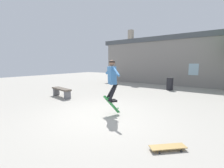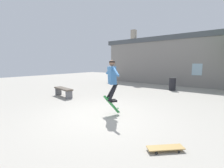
{
  "view_description": "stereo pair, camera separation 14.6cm",
  "coord_description": "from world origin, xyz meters",
  "px_view_note": "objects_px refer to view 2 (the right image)",
  "views": [
    {
      "loc": [
        3.33,
        -4.06,
        1.88
      ],
      "look_at": [
        0.23,
        0.33,
        1.14
      ],
      "focal_mm": 24.0,
      "sensor_mm": 36.0,
      "label": 1
    },
    {
      "loc": [
        3.45,
        -3.97,
        1.88
      ],
      "look_at": [
        0.23,
        0.33,
        1.14
      ],
      "focal_mm": 24.0,
      "sensor_mm": 36.0,
      "label": 2
    }
  ],
  "objects_px": {
    "trash_bin": "(172,84)",
    "skater": "(112,77)",
    "skateboard_resting": "(165,148)",
    "park_bench": "(63,90)",
    "skateboard_flipping": "(111,104)"
  },
  "relations": [
    {
      "from": "trash_bin",
      "to": "skater",
      "type": "bearing_deg",
      "value": -93.37
    },
    {
      "from": "skater",
      "to": "skateboard_resting",
      "type": "bearing_deg",
      "value": -83.21
    },
    {
      "from": "park_bench",
      "to": "skateboard_flipping",
      "type": "height_order",
      "value": "skateboard_flipping"
    },
    {
      "from": "park_bench",
      "to": "skateboard_resting",
      "type": "relative_size",
      "value": 2.21
    },
    {
      "from": "skateboard_resting",
      "to": "park_bench",
      "type": "bearing_deg",
      "value": 120.22
    },
    {
      "from": "skater",
      "to": "skateboard_resting",
      "type": "distance_m",
      "value": 2.94
    },
    {
      "from": "trash_bin",
      "to": "skateboard_resting",
      "type": "relative_size",
      "value": 1.2
    },
    {
      "from": "park_bench",
      "to": "skateboard_resting",
      "type": "xyz_separation_m",
      "value": [
        6.34,
        -1.92,
        -0.29
      ]
    },
    {
      "from": "trash_bin",
      "to": "skateboard_resting",
      "type": "height_order",
      "value": "trash_bin"
    },
    {
      "from": "trash_bin",
      "to": "skater",
      "type": "distance_m",
      "value": 6.64
    },
    {
      "from": "trash_bin",
      "to": "skater",
      "type": "height_order",
      "value": "skater"
    },
    {
      "from": "trash_bin",
      "to": "skateboard_flipping",
      "type": "relative_size",
      "value": 1.25
    },
    {
      "from": "skater",
      "to": "skateboard_resting",
      "type": "height_order",
      "value": "skater"
    },
    {
      "from": "park_bench",
      "to": "trash_bin",
      "type": "height_order",
      "value": "trash_bin"
    },
    {
      "from": "skateboard_resting",
      "to": "skateboard_flipping",
      "type": "bearing_deg",
      "value": 110.64
    }
  ]
}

